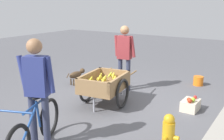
% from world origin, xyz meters
% --- Properties ---
extents(ground_plane, '(24.00, 24.00, 0.00)m').
position_xyz_m(ground_plane, '(0.00, 0.00, 0.00)').
color(ground_plane, '#56565B').
extents(fruit_cart, '(1.74, 1.03, 0.69)m').
position_xyz_m(fruit_cart, '(0.38, -0.10, 0.44)').
color(fruit_cart, '#937047').
rests_on(fruit_cart, ground).
extents(vendor_person, '(0.25, 0.58, 1.65)m').
position_xyz_m(vendor_person, '(-0.76, -0.26, 0.99)').
color(vendor_person, '#333851').
rests_on(vendor_person, ground).
extents(bicycle, '(1.56, 0.72, 0.85)m').
position_xyz_m(bicycle, '(2.53, 0.15, 0.35)').
color(bicycle, black).
rests_on(bicycle, ground).
extents(cyclist_person, '(0.31, 0.57, 1.71)m').
position_xyz_m(cyclist_person, '(2.39, 0.09, 1.03)').
color(cyclist_person, '#333851').
rests_on(cyclist_person, ground).
extents(dog, '(0.67, 0.22, 0.40)m').
position_xyz_m(dog, '(-0.46, -1.62, 0.27)').
color(dog, '#4C3823').
rests_on(dog, ground).
extents(fire_hydrant, '(0.25, 0.25, 0.67)m').
position_xyz_m(fire_hydrant, '(1.57, 1.87, 0.33)').
color(fire_hydrant, gold).
rests_on(fire_hydrant, ground).
extents(plastic_bucket, '(0.27, 0.27, 0.25)m').
position_xyz_m(plastic_bucket, '(-2.20, 1.24, 0.13)').
color(plastic_bucket, orange).
rests_on(plastic_bucket, ground).
extents(apple_crate, '(0.44, 0.32, 0.32)m').
position_xyz_m(apple_crate, '(-0.34, 1.61, 0.12)').
color(apple_crate, beige).
rests_on(apple_crate, ground).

